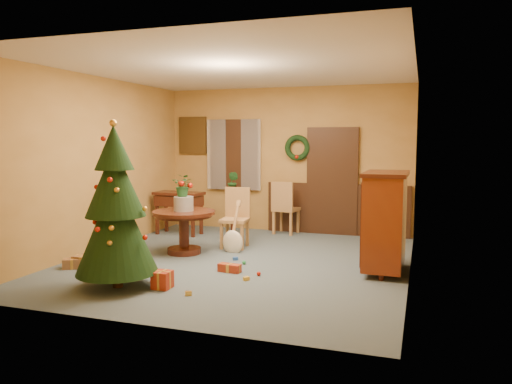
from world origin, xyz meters
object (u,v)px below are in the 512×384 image
at_px(christmas_tree, 116,209).
at_px(sideboard, 385,219).
at_px(dining_table, 184,224).
at_px(chair_near, 236,215).
at_px(writing_desk, 179,202).

distance_m(christmas_tree, sideboard, 3.64).
xyz_separation_m(dining_table, chair_near, (0.62, 0.75, 0.06)).
xyz_separation_m(chair_near, writing_desk, (-1.47, 0.72, 0.08)).
bearing_deg(sideboard, writing_desk, 158.16).
xyz_separation_m(dining_table, sideboard, (3.20, -0.15, 0.26)).
relative_size(dining_table, sideboard, 0.72).
height_order(dining_table, christmas_tree, christmas_tree).
distance_m(dining_table, sideboard, 3.21).
bearing_deg(christmas_tree, sideboard, 30.02).
height_order(chair_near, sideboard, sideboard).
relative_size(dining_table, writing_desk, 1.05).
xyz_separation_m(dining_table, writing_desk, (-0.85, 1.47, 0.14)).
relative_size(chair_near, writing_desk, 1.06).
xyz_separation_m(christmas_tree, writing_desk, (-0.90, 3.44, -0.37)).
distance_m(dining_table, chair_near, 0.98).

